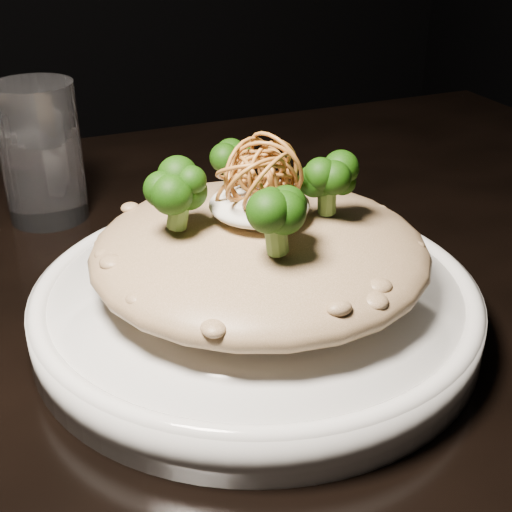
{
  "coord_description": "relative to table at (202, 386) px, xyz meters",
  "views": [
    {
      "loc": [
        -0.14,
        -0.43,
        1.03
      ],
      "look_at": [
        0.02,
        -0.05,
        0.81
      ],
      "focal_mm": 50.0,
      "sensor_mm": 36.0,
      "label": 1
    }
  ],
  "objects": [
    {
      "name": "broccoli",
      "position": [
        0.02,
        -0.05,
        0.19
      ],
      "size": [
        0.15,
        0.15,
        0.05
      ],
      "primitive_type": null,
      "color": "black",
      "rests_on": "risotto"
    },
    {
      "name": "table",
      "position": [
        0.0,
        0.0,
        0.0
      ],
      "size": [
        1.1,
        0.8,
        0.75
      ],
      "color": "black",
      "rests_on": "ground"
    },
    {
      "name": "drinking_glass",
      "position": [
        -0.08,
        0.19,
        0.14
      ],
      "size": [
        0.08,
        0.08,
        0.12
      ],
      "primitive_type": "cylinder",
      "rotation": [
        0.0,
        0.0,
        0.14
      ],
      "color": "white",
      "rests_on": "table"
    },
    {
      "name": "plate",
      "position": [
        0.02,
        -0.05,
        0.1
      ],
      "size": [
        0.3,
        0.3,
        0.03
      ],
      "primitive_type": "cylinder",
      "color": "silver",
      "rests_on": "table"
    },
    {
      "name": "cheese",
      "position": [
        0.03,
        -0.05,
        0.17
      ],
      "size": [
        0.07,
        0.07,
        0.02
      ],
      "primitive_type": "ellipsoid",
      "color": "silver",
      "rests_on": "risotto"
    },
    {
      "name": "risotto",
      "position": [
        0.03,
        -0.05,
        0.14
      ],
      "size": [
        0.23,
        0.23,
        0.05
      ],
      "primitive_type": "ellipsoid",
      "color": "brown",
      "rests_on": "plate"
    },
    {
      "name": "shallots",
      "position": [
        0.03,
        -0.05,
        0.2
      ],
      "size": [
        0.05,
        0.05,
        0.03
      ],
      "primitive_type": null,
      "color": "brown",
      "rests_on": "cheese"
    }
  ]
}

